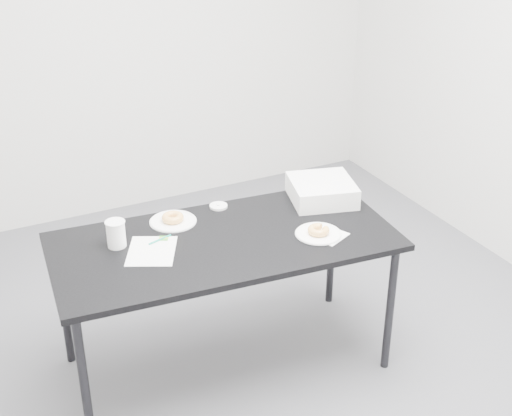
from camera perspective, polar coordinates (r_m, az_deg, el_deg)
name	(u,v)px	position (r m, az deg, el deg)	size (l,w,h in m)	color
floor	(235,364)	(3.77, -1.70, -12.34)	(4.00, 4.00, 0.00)	#4C4C51
wall_back	(104,23)	(4.92, -12.08, 14.26)	(4.00, 0.02, 2.70)	silver
table	(224,249)	(3.39, -2.55, -3.31)	(1.67, 0.89, 0.74)	black
scorecard	(152,251)	(3.29, -8.35, -3.42)	(0.21, 0.27, 0.00)	white
logo_patch	(164,238)	(3.38, -7.40, -2.42)	(0.04, 0.04, 0.00)	green
pen	(160,239)	(3.37, -7.69, -2.51)	(0.01, 0.01, 0.12)	#0C856A
napkin	(328,235)	(3.40, 5.76, -2.16)	(0.15, 0.15, 0.00)	white
plate_near	(318,234)	(3.40, 5.01, -2.07)	(0.22, 0.22, 0.01)	white
donut_near	(319,230)	(3.39, 5.03, -1.77)	(0.10, 0.10, 0.03)	gold
plate_far	(173,221)	(3.53, -6.66, -1.07)	(0.23, 0.23, 0.01)	white
donut_far	(173,218)	(3.52, -6.67, -0.77)	(0.11, 0.11, 0.04)	gold
coffee_cup	(116,234)	(3.33, -11.14, -2.04)	(0.09, 0.09, 0.13)	white
cup_lid	(218,206)	(3.65, -3.02, 0.15)	(0.09, 0.09, 0.01)	white
bakery_box	(322,191)	(3.72, 5.29, 1.40)	(0.32, 0.32, 0.11)	white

